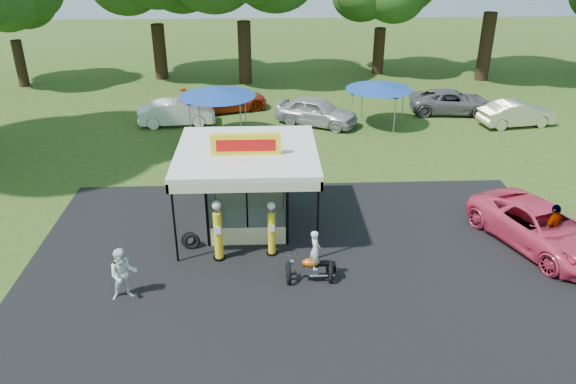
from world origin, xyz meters
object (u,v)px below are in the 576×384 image
Objects in this scene: gas_pump_right at (272,230)px; spectator_east_b at (553,228)px; gas_station_kiosk at (248,187)px; gas_pump_left at (218,232)px; pink_sedan at (541,227)px; spectator_west at (123,274)px; bg_car_c at (317,111)px; tent_east at (379,86)px; motorcycle at (313,261)px; kiosk_car at (250,192)px; bg_car_e at (517,114)px; tent_west at (218,92)px; bg_car_d at (452,102)px; a_frame_sign at (560,263)px; bg_car_b at (225,99)px; bg_car_a at (177,113)px.

gas_pump_right is 10.49m from spectator_east_b.
spectator_east_b is at bearing -0.59° from gas_pump_right.
gas_station_kiosk is 2.24× the size of gas_pump_left.
spectator_west is at bearing 168.85° from pink_sedan.
gas_pump_right is at bearing 10.81° from spectator_west.
spectator_west is 15.54m from spectator_east_b.
tent_east reaches higher than bg_car_c.
motorcycle reaches higher than kiosk_car.
kiosk_car is at bearing 43.73° from spectator_west.
gas_pump_left is 0.48× the size of bg_car_c.
gas_pump_right is 1.14× the size of spectator_east_b.
bg_car_c reaches higher than bg_car_e.
spectator_east_b is at bearing 8.81° from motorcycle.
spectator_west is (-2.92, -2.23, -0.23)m from gas_pump_left.
bg_car_d is at bearing 15.43° from tent_west.
gas_pump_left is 2.74× the size of a_frame_sign.
spectator_east_b is 0.36× the size of bg_car_d.
bg_car_b is at bearing 89.57° from tent_west.
spectator_east_b is at bearing -125.72° from bg_car_c.
gas_pump_right is at bearing -168.46° from kiosk_car.
bg_car_c is at bearing 78.67° from gas_pump_right.
spectator_west is 25.97m from bg_car_e.
gas_pump_left is 1.10× the size of gas_pump_right.
gas_station_kiosk is 13.24m from bg_car_c.
bg_car_b is at bearing 91.95° from bg_car_d.
bg_car_a is at bearing 138.84° from tent_west.
bg_car_a is at bearing 115.26° from pink_sedan.
bg_car_a is at bearing 114.85° from bg_car_b.
tent_east is (8.55, 14.65, 1.35)m from gas_pump_left.
motorcycle is at bearing 172.65° from bg_car_b.
motorcycle is (1.39, -1.76, -0.26)m from gas_pump_right.
gas_station_kiosk is 1.18× the size of bg_car_e.
bg_car_d is at bearing -90.72° from bg_car_a.
bg_car_d is at bearing 50.92° from gas_pump_left.
tent_east is at bearing 78.56° from bg_car_e.
kiosk_car reaches higher than a_frame_sign.
spectator_west is at bearing 176.16° from bg_car_a.
tent_east is (-8.48, 0.25, 1.76)m from bg_car_e.
spectator_west is 25.58m from bg_car_d.
bg_car_b is (-1.86, 13.50, 0.32)m from kiosk_car.
spectator_east_b is at bearing 152.36° from bg_car_e.
bg_car_c is (-7.53, 14.92, -0.11)m from spectator_east_b.
pink_sedan is 1.38× the size of tent_west.
tent_east is (9.36, -3.50, 1.71)m from bg_car_b.
motorcycle is 0.45× the size of bg_car_e.
gas_station_kiosk is 14.35m from tent_east.
bg_car_a is (-0.70, 17.66, -0.17)m from spectator_west.
tent_west is (-1.90, 10.57, 0.91)m from gas_station_kiosk.
gas_pump_right reaches higher than a_frame_sign.
tent_east is (7.50, 12.21, 0.73)m from gas_station_kiosk.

